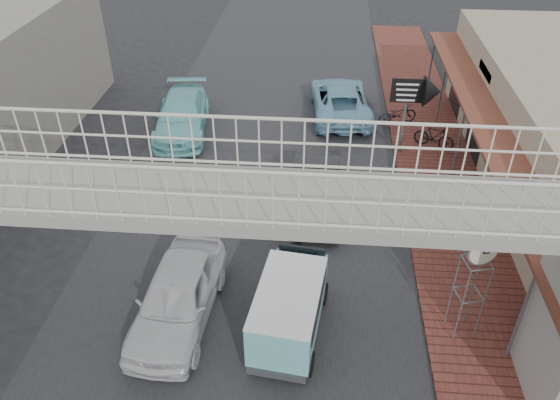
% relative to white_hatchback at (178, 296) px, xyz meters
% --- Properties ---
extents(ground, '(120.00, 120.00, 0.00)m').
position_rel_white_hatchback_xyz_m(ground, '(1.46, 2.35, -0.77)').
color(ground, black).
rests_on(ground, ground).
extents(road_strip, '(10.00, 60.00, 0.01)m').
position_rel_white_hatchback_xyz_m(road_strip, '(1.46, 2.35, -0.77)').
color(road_strip, black).
rests_on(road_strip, ground).
extents(sidewalk, '(3.00, 40.00, 0.10)m').
position_rel_white_hatchback_xyz_m(sidewalk, '(7.96, 5.35, -0.72)').
color(sidewalk, brown).
rests_on(sidewalk, ground).
extents(footbridge, '(16.40, 2.40, 6.34)m').
position_rel_white_hatchback_xyz_m(footbridge, '(1.46, -1.65, 2.41)').
color(footbridge, gray).
rests_on(footbridge, ground).
extents(white_hatchback, '(2.10, 4.63, 1.54)m').
position_rel_white_hatchback_xyz_m(white_hatchback, '(0.00, 0.00, 0.00)').
color(white_hatchback, silver).
rests_on(white_hatchback, ground).
extents(dark_sedan, '(1.63, 4.46, 1.46)m').
position_rel_white_hatchback_xyz_m(dark_sedan, '(3.46, 5.30, -0.04)').
color(dark_sedan, black).
rests_on(dark_sedan, ground).
extents(angkot_curb, '(2.87, 5.42, 1.45)m').
position_rel_white_hatchback_xyz_m(angkot_curb, '(4.31, 12.56, -0.05)').
color(angkot_curb, '#72A9C5').
rests_on(angkot_curb, ground).
extents(angkot_far, '(2.60, 5.22, 1.46)m').
position_rel_white_hatchback_xyz_m(angkot_far, '(-2.33, 10.44, -0.04)').
color(angkot_far, '#76C9CC').
rests_on(angkot_far, ground).
extents(angkot_van, '(1.94, 3.59, 1.68)m').
position_rel_white_hatchback_xyz_m(angkot_van, '(2.95, -0.31, 0.30)').
color(angkot_van, black).
rests_on(angkot_van, ground).
extents(motorcycle_near, '(1.87, 1.23, 0.93)m').
position_rel_white_hatchback_xyz_m(motorcycle_near, '(6.76, 11.67, -0.21)').
color(motorcycle_near, black).
rests_on(motorcycle_near, sidewalk).
extents(motorcycle_far, '(1.67, 1.11, 0.98)m').
position_rel_white_hatchback_xyz_m(motorcycle_far, '(8.02, 9.70, -0.18)').
color(motorcycle_far, black).
rests_on(motorcycle_far, sidewalk).
extents(street_clock, '(0.80, 0.71, 3.09)m').
position_rel_white_hatchback_xyz_m(street_clock, '(7.32, 0.07, 1.90)').
color(street_clock, '#59595B').
rests_on(street_clock, sidewalk).
extents(arrow_sign, '(1.83, 1.15, 3.18)m').
position_rel_white_hatchback_xyz_m(arrow_sign, '(7.44, 9.21, 1.89)').
color(arrow_sign, '#59595B').
rests_on(arrow_sign, sidewalk).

